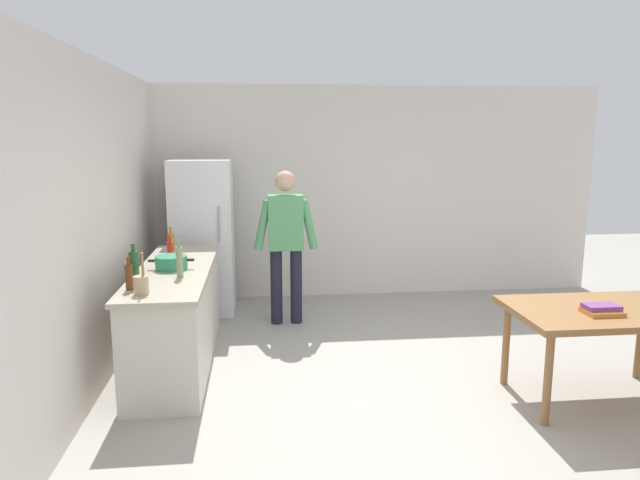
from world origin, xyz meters
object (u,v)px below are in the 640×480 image
at_px(bottle_oil_amber, 171,243).
at_px(bottle_vinegar_tall, 180,261).
at_px(bottle_sauce_red, 170,251).
at_px(utensil_jar, 141,284).
at_px(book_stack, 602,310).
at_px(person, 286,237).
at_px(cooking_pot, 171,262).
at_px(dining_table, 602,318).
at_px(refrigerator, 203,237).
at_px(bottle_wine_green, 134,268).
at_px(bottle_beer_brown, 129,276).

xyz_separation_m(bottle_oil_amber, bottle_vinegar_tall, (0.21, -0.98, 0.02)).
bearing_deg(bottle_sauce_red, bottle_vinegar_tall, -75.21).
bearing_deg(utensil_jar, book_stack, -6.29).
bearing_deg(person, cooking_pot, -134.41).
bearing_deg(dining_table, refrigerator, 140.71).
xyz_separation_m(cooking_pot, book_stack, (3.32, -1.19, -0.18)).
bearing_deg(utensil_jar, bottle_wine_green, 112.02).
xyz_separation_m(person, dining_table, (2.35, -2.15, -0.31)).
height_order(refrigerator, bottle_beer_brown, refrigerator).
height_order(person, book_stack, person).
bearing_deg(bottle_vinegar_tall, bottle_beer_brown, -132.47).
height_order(refrigerator, bottle_sauce_red, refrigerator).
distance_m(person, bottle_oil_amber, 1.24).
xyz_separation_m(cooking_pot, bottle_oil_amber, (-0.10, 0.66, 0.06)).
xyz_separation_m(bottle_wine_green, bottle_vinegar_tall, (0.31, 0.26, -0.01)).
bearing_deg(bottle_sauce_red, person, 33.19).
distance_m(bottle_vinegar_tall, book_stack, 3.33).
relative_size(dining_table, utensil_jar, 4.37).
bearing_deg(dining_table, person, 137.59).
xyz_separation_m(cooking_pot, bottle_vinegar_tall, (0.12, -0.31, 0.08)).
bearing_deg(bottle_oil_amber, refrigerator, 77.66).
distance_m(utensil_jar, bottle_oil_amber, 1.48).
bearing_deg(bottle_wine_green, book_stack, -10.00).
distance_m(person, utensil_jar, 2.23).
distance_m(refrigerator, bottle_vinegar_tall, 1.96).
bearing_deg(book_stack, utensil_jar, 173.71).
relative_size(dining_table, bottle_vinegar_tall, 4.37).
relative_size(bottle_oil_amber, bottle_sauce_red, 1.17).
height_order(refrigerator, cooking_pot, refrigerator).
bearing_deg(bottle_vinegar_tall, cooking_pot, 110.36).
distance_m(cooking_pot, bottle_wine_green, 0.61).
height_order(bottle_vinegar_tall, bottle_sauce_red, bottle_vinegar_tall).
bearing_deg(cooking_pot, person, 45.59).
height_order(dining_table, utensil_jar, utensil_jar).
height_order(person, bottle_vinegar_tall, person).
xyz_separation_m(bottle_wine_green, book_stack, (3.52, -0.62, -0.26)).
distance_m(utensil_jar, book_stack, 3.45).
xyz_separation_m(bottle_wine_green, bottle_sauce_red, (0.14, 0.92, -0.05)).
distance_m(cooking_pot, bottle_sauce_red, 0.36).
height_order(refrigerator, book_stack, refrigerator).
xyz_separation_m(cooking_pot, utensil_jar, (-0.10, -0.82, 0.02)).
height_order(refrigerator, person, refrigerator).
bearing_deg(cooking_pot, bottle_sauce_red, 99.56).
distance_m(dining_table, bottle_oil_amber, 3.93).
bearing_deg(bottle_vinegar_tall, bottle_oil_amber, 102.36).
height_order(dining_table, bottle_oil_amber, bottle_oil_amber).
relative_size(dining_table, bottle_beer_brown, 5.38).
xyz_separation_m(refrigerator, bottle_sauce_red, (-0.18, -1.29, 0.10)).
height_order(bottle_oil_amber, bottle_beer_brown, bottle_oil_amber).
relative_size(person, dining_table, 1.21).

